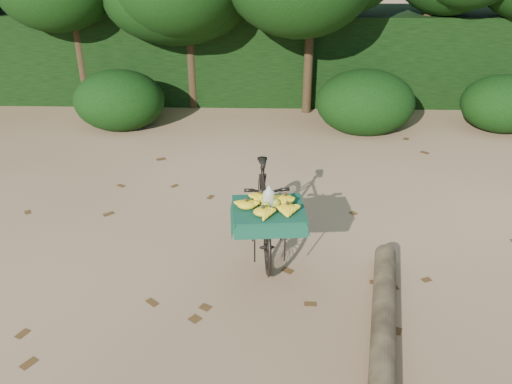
{
  "coord_description": "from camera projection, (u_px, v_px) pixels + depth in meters",
  "views": [
    {
      "loc": [
        -0.23,
        -5.21,
        3.6
      ],
      "look_at": [
        -0.37,
        -0.03,
        0.9
      ],
      "focal_mm": 38.0,
      "sensor_mm": 36.0,
      "label": 1
    }
  ],
  "objects": [
    {
      "name": "vendor_bicycle",
      "position": [
        264.0,
        209.0,
        6.25
      ],
      "size": [
        0.79,
        1.82,
        1.04
      ],
      "rotation": [
        0.0,
        0.0,
        0.09
      ],
      "color": "black",
      "rests_on": "ground"
    },
    {
      "name": "fallen_log",
      "position": [
        383.0,
        352.0,
        4.8
      ],
      "size": [
        0.85,
        3.2,
        0.23
      ],
      "primitive_type": "cylinder",
      "rotation": [
        1.57,
        0.0,
        -0.2
      ],
      "color": "brown",
      "rests_on": "ground"
    },
    {
      "name": "tree_row",
      "position": [
        249.0,
        5.0,
        10.24
      ],
      "size": [
        14.5,
        2.0,
        4.0
      ],
      "primitive_type": null,
      "color": "black",
      "rests_on": "ground"
    },
    {
      "name": "leaf_litter",
      "position": [
        287.0,
        230.0,
        6.85
      ],
      "size": [
        7.0,
        7.3,
        0.01
      ],
      "primitive_type": null,
      "color": "#472C12",
      "rests_on": "ground"
    },
    {
      "name": "bush_clumps",
      "position": [
        310.0,
        105.0,
        9.87
      ],
      "size": [
        8.8,
        1.7,
        0.9
      ],
      "primitive_type": null,
      "color": "black",
      "rests_on": "ground"
    },
    {
      "name": "hedge_backdrop",
      "position": [
        282.0,
        54.0,
        11.44
      ],
      "size": [
        26.0,
        1.8,
        1.8
      ],
      "primitive_type": "cube",
      "color": "black",
      "rests_on": "ground"
    },
    {
      "name": "ground",
      "position": [
        288.0,
        260.0,
        6.28
      ],
      "size": [
        80.0,
        80.0,
        0.0
      ],
      "primitive_type": "plane",
      "color": "tan",
      "rests_on": "ground"
    }
  ]
}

